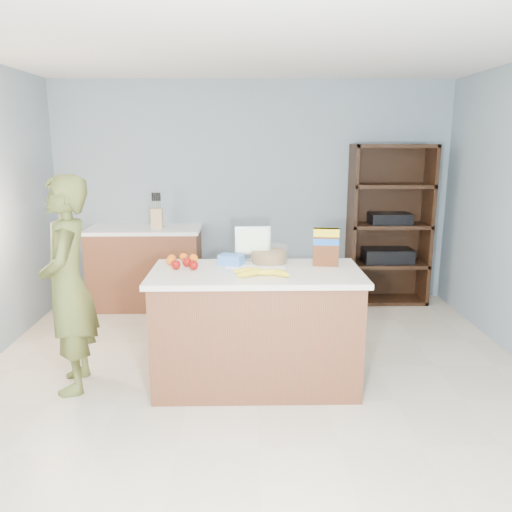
{
  "coord_description": "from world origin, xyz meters",
  "views": [
    {
      "loc": [
        -0.07,
        -3.26,
        1.83
      ],
      "look_at": [
        0.0,
        0.35,
        1.0
      ],
      "focal_mm": 35.0,
      "sensor_mm": 36.0,
      "label": 1
    }
  ],
  "objects_px": {
    "tv": "(253,242)",
    "person": "(68,285)",
    "counter_peninsula": "(256,332)",
    "cereal_box": "(326,244)",
    "shelving_unit": "(388,228)"
  },
  "relations": [
    {
      "from": "tv",
      "to": "person",
      "type": "bearing_deg",
      "value": -166.53
    },
    {
      "from": "counter_peninsula",
      "to": "cereal_box",
      "type": "height_order",
      "value": "cereal_box"
    },
    {
      "from": "shelving_unit",
      "to": "cereal_box",
      "type": "bearing_deg",
      "value": -118.04
    },
    {
      "from": "shelving_unit",
      "to": "cereal_box",
      "type": "xyz_separation_m",
      "value": [
        -1.02,
        -1.91,
        0.2
      ]
    },
    {
      "from": "counter_peninsula",
      "to": "cereal_box",
      "type": "distance_m",
      "value": 0.86
    },
    {
      "from": "counter_peninsula",
      "to": "tv",
      "type": "bearing_deg",
      "value": 94.14
    },
    {
      "from": "counter_peninsula",
      "to": "shelving_unit",
      "type": "height_order",
      "value": "shelving_unit"
    },
    {
      "from": "cereal_box",
      "to": "counter_peninsula",
      "type": "bearing_deg",
      "value": -165.15
    },
    {
      "from": "shelving_unit",
      "to": "cereal_box",
      "type": "relative_size",
      "value": 6.21
    },
    {
      "from": "counter_peninsula",
      "to": "person",
      "type": "xyz_separation_m",
      "value": [
        -1.38,
        -0.02,
        0.39
      ]
    },
    {
      "from": "shelving_unit",
      "to": "tv",
      "type": "bearing_deg",
      "value": -131.95
    },
    {
      "from": "cereal_box",
      "to": "person",
      "type": "bearing_deg",
      "value": -175.03
    },
    {
      "from": "shelving_unit",
      "to": "person",
      "type": "distance_m",
      "value": 3.59
    },
    {
      "from": "tv",
      "to": "cereal_box",
      "type": "xyz_separation_m",
      "value": [
        0.56,
        -0.16,
        0.01
      ]
    },
    {
      "from": "shelving_unit",
      "to": "tv",
      "type": "xyz_separation_m",
      "value": [
        -1.57,
        -1.75,
        0.19
      ]
    }
  ]
}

